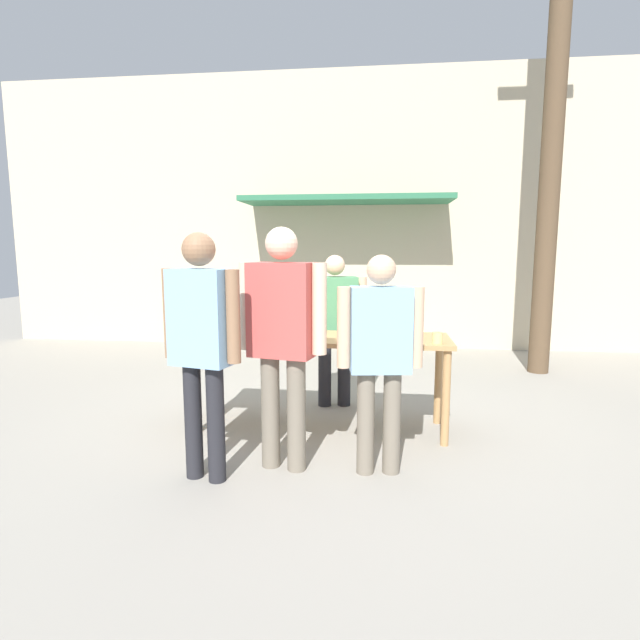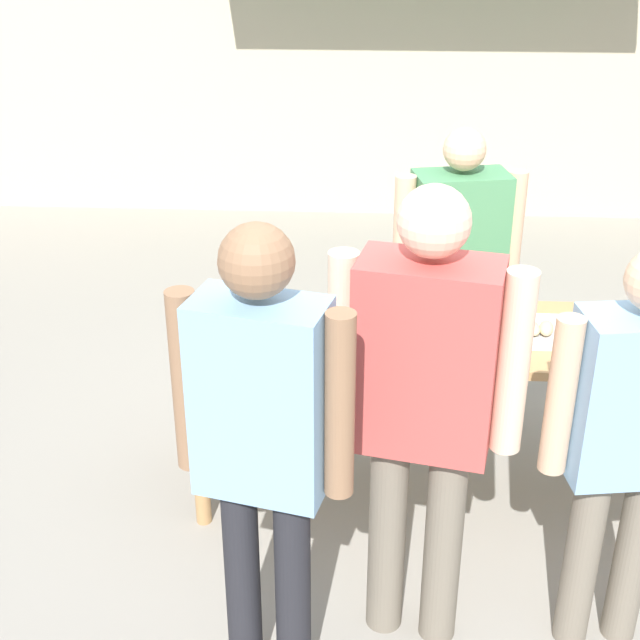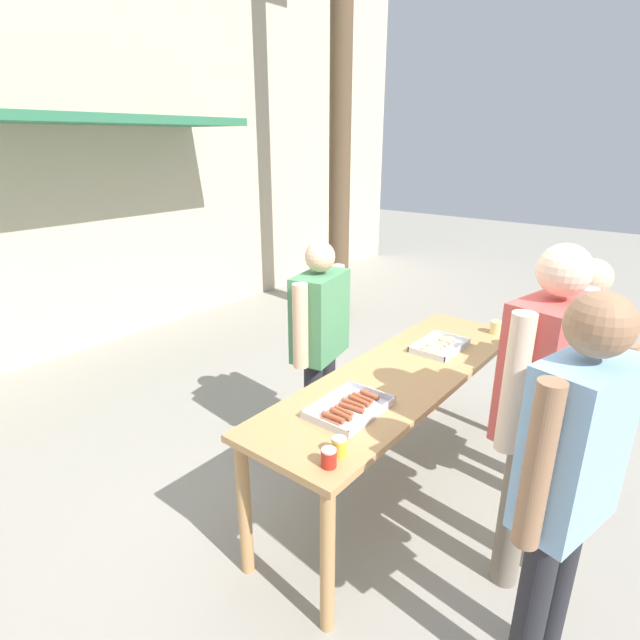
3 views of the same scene
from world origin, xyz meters
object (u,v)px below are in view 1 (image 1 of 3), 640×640
object	(u,v)px
food_tray_sausages	(257,334)
condiment_jar_mustard	(202,334)
person_server_behind_table	(335,319)
person_customer_waiting_in_line	(282,329)
person_customer_with_cup	(380,347)
utility_pole	(553,129)
condiment_jar_ketchup	(213,334)
person_customer_holding_hotdog	(202,335)
beer_cup	(437,338)
food_tray_buns	(373,335)

from	to	relation	value
food_tray_sausages	condiment_jar_mustard	xyz separation A→B (m)	(-0.45, -0.21, 0.03)
food_tray_sausages	person_server_behind_table	bearing A→B (deg)	47.93
person_customer_waiting_in_line	person_server_behind_table	bearing A→B (deg)	-86.78
person_customer_with_cup	utility_pole	world-z (taller)	utility_pole
person_server_behind_table	condiment_jar_ketchup	bearing A→B (deg)	-149.07
person_customer_holding_hotdog	person_customer_with_cup	bearing A→B (deg)	-154.85
condiment_jar_ketchup	condiment_jar_mustard	bearing A→B (deg)	-170.52
food_tray_sausages	beer_cup	size ratio (longest dim) A/B	4.79
food_tray_sausages	condiment_jar_ketchup	size ratio (longest dim) A/B	5.14
food_tray_sausages	condiment_jar_ketchup	distance (m)	0.40
food_tray_buns	condiment_jar_ketchup	size ratio (longest dim) A/B	4.70
condiment_jar_mustard	beer_cup	size ratio (longest dim) A/B	0.93
person_server_behind_table	person_customer_with_cup	bearing A→B (deg)	-84.79
food_tray_buns	condiment_jar_ketchup	world-z (taller)	condiment_jar_ketchup
condiment_jar_ketchup	person_customer_waiting_in_line	bearing A→B (deg)	-41.06
food_tray_buns	condiment_jar_ketchup	distance (m)	1.42
condiment_jar_mustard	person_customer_holding_hotdog	size ratio (longest dim) A/B	0.05
condiment_jar_mustard	person_customer_waiting_in_line	distance (m)	1.08
food_tray_sausages	person_server_behind_table	distance (m)	0.97
person_server_behind_table	utility_pole	distance (m)	3.86
person_server_behind_table	person_customer_holding_hotdog	bearing A→B (deg)	-124.51
condiment_jar_ketchup	person_server_behind_table	distance (m)	1.35
food_tray_buns	person_server_behind_table	distance (m)	0.82
food_tray_buns	condiment_jar_mustard	distance (m)	1.52
beer_cup	person_server_behind_table	bearing A→B (deg)	135.89
food_tray_sausages	condiment_jar_ketchup	bearing A→B (deg)	-151.34
food_tray_sausages	person_customer_holding_hotdog	bearing A→B (deg)	-96.33
beer_cup	person_server_behind_table	world-z (taller)	person_server_behind_table
condiment_jar_ketchup	utility_pole	size ratio (longest dim) A/B	0.01
condiment_jar_ketchup	person_customer_waiting_in_line	xyz separation A→B (m)	(0.75, -0.65, 0.16)
food_tray_buns	person_server_behind_table	xyz separation A→B (m)	(-0.41, 0.72, 0.04)
condiment_jar_ketchup	food_tray_sausages	bearing A→B (deg)	28.66
person_server_behind_table	person_customer_with_cup	world-z (taller)	person_customer_with_cup
food_tray_buns	person_customer_with_cup	size ratio (longest dim) A/B	0.25
food_tray_buns	condiment_jar_mustard	xyz separation A→B (m)	(-1.50, -0.21, 0.02)
beer_cup	person_customer_with_cup	xyz separation A→B (m)	(-0.48, -0.65, 0.04)
person_server_behind_table	person_customer_waiting_in_line	size ratio (longest dim) A/B	0.88
person_customer_holding_hotdog	beer_cup	bearing A→B (deg)	-138.70
person_customer_holding_hotdog	condiment_jar_ketchup	bearing A→B (deg)	-62.10
condiment_jar_ketchup	person_server_behind_table	size ratio (longest dim) A/B	0.05
person_customer_waiting_in_line	food_tray_buns	bearing A→B (deg)	-115.39
food_tray_buns	beer_cup	world-z (taller)	beer_cup
food_tray_buns	utility_pole	size ratio (longest dim) A/B	0.07
person_customer_holding_hotdog	utility_pole	size ratio (longest dim) A/B	0.28
beer_cup	person_customer_waiting_in_line	size ratio (longest dim) A/B	0.05
utility_pole	beer_cup	bearing A→B (deg)	-121.68
beer_cup	food_tray_buns	bearing A→B (deg)	159.66
condiment_jar_ketchup	person_customer_waiting_in_line	world-z (taller)	person_customer_waiting_in_line
food_tray_sausages	person_server_behind_table	xyz separation A→B (m)	(0.65, 0.72, 0.05)
person_server_behind_table	person_customer_holding_hotdog	world-z (taller)	person_customer_holding_hotdog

